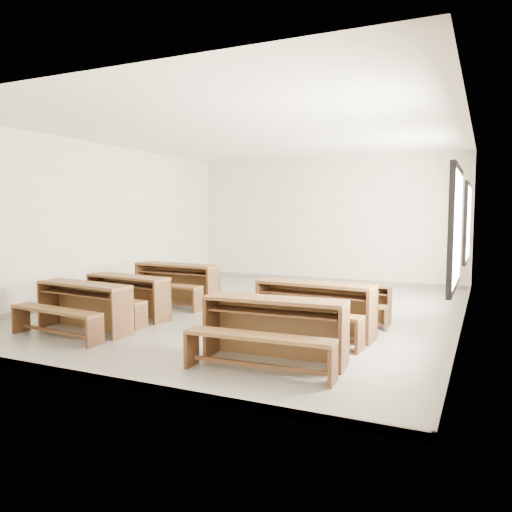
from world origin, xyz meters
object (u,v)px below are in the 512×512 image
at_px(desk_set_3, 273,326).
at_px(desk_set_0, 81,304).
at_px(desk_set_2, 175,281).
at_px(desk_set_5, 347,299).
at_px(desk_set_4, 313,305).
at_px(desk_set_1, 126,294).

bearing_deg(desk_set_3, desk_set_0, 173.62).
relative_size(desk_set_2, desk_set_5, 1.23).
distance_m(desk_set_2, desk_set_4, 3.55).
distance_m(desk_set_0, desk_set_3, 3.20).
bearing_deg(desk_set_4, desk_set_1, -173.16).
xyz_separation_m(desk_set_1, desk_set_2, (-0.01, 1.49, 0.04)).
xyz_separation_m(desk_set_1, desk_set_4, (3.27, 0.15, 0.03)).
xyz_separation_m(desk_set_1, desk_set_5, (3.46, 1.33, -0.05)).
xyz_separation_m(desk_set_0, desk_set_5, (3.41, 2.39, -0.06)).
height_order(desk_set_0, desk_set_2, desk_set_2).
bearing_deg(desk_set_5, desk_set_4, -102.28).
xyz_separation_m(desk_set_0, desk_set_4, (3.22, 1.22, 0.02)).
height_order(desk_set_3, desk_set_4, desk_set_4).
distance_m(desk_set_1, desk_set_3, 3.48).
relative_size(desk_set_1, desk_set_4, 0.94).
bearing_deg(desk_set_0, desk_set_3, 2.21).
height_order(desk_set_0, desk_set_3, desk_set_3).
bearing_deg(desk_set_3, desk_set_5, 82.55).
xyz_separation_m(desk_set_2, desk_set_4, (3.29, -1.34, -0.00)).
height_order(desk_set_2, desk_set_5, desk_set_2).
bearing_deg(desk_set_2, desk_set_1, -87.46).
relative_size(desk_set_2, desk_set_4, 0.99).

